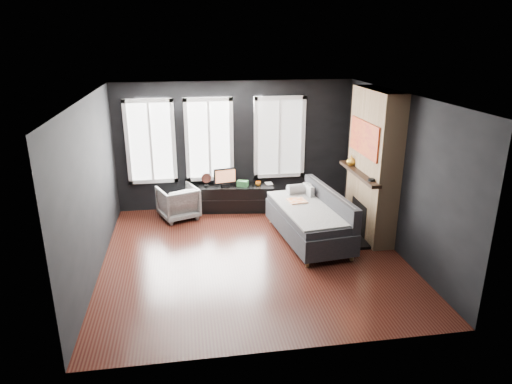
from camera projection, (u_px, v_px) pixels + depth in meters
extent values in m
plane|color=black|center=(253.00, 256.00, 7.80)|extent=(5.00, 5.00, 0.00)
plane|color=white|center=(253.00, 96.00, 6.92)|extent=(5.00, 5.00, 0.00)
cube|color=black|center=(235.00, 146.00, 9.69)|extent=(5.00, 0.02, 2.70)
cube|color=black|center=(92.00, 188.00, 6.99)|extent=(0.02, 5.00, 2.70)
cube|color=black|center=(398.00, 174.00, 7.73)|extent=(0.02, 5.00, 2.70)
cube|color=gray|center=(308.00, 194.00, 8.83)|extent=(0.14, 0.36, 0.35)
imported|color=silver|center=(178.00, 201.00, 9.31)|extent=(0.91, 0.89, 0.74)
imported|color=orange|center=(258.00, 183.00, 9.66)|extent=(0.13, 0.10, 0.12)
imported|color=tan|center=(266.00, 180.00, 9.74)|extent=(0.15, 0.03, 0.20)
cube|color=#33753B|center=(243.00, 183.00, 9.62)|extent=(0.26, 0.22, 0.12)
imported|color=yellow|center=(351.00, 161.00, 8.65)|extent=(0.19, 0.20, 0.18)
cylinder|color=black|center=(372.00, 180.00, 7.74)|extent=(0.14, 0.14, 0.04)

